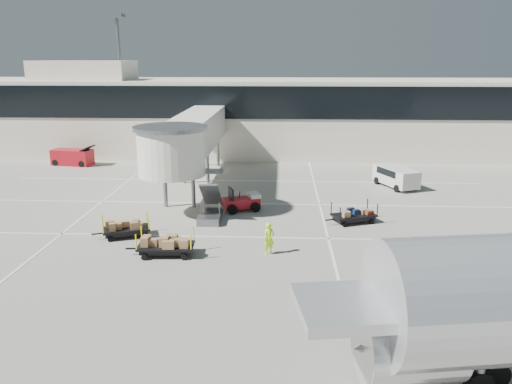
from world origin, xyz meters
TOP-DOWN VIEW (x-y plane):
  - ground at (0.00, 0.00)m, footprint 140.00×140.00m
  - lane_markings at (-0.67, 9.33)m, footprint 40.00×30.00m
  - terminal at (-0.35, 29.94)m, footprint 64.00×12.11m
  - jet_bridge at (-3.97, 12.26)m, footprint 5.70×20.40m
  - baggage_tug at (0.48, 7.41)m, footprint 2.79×2.36m
  - suitcase_cart at (7.91, 5.06)m, footprint 3.42×2.27m
  - box_cart_near at (-2.90, -1.11)m, footprint 3.69×1.66m
  - box_cart_far at (-5.84, 1.74)m, footprint 3.35×2.18m
  - ground_worker at (2.57, -0.55)m, footprint 0.77×0.71m
  - minivan at (12.51, 14.59)m, footprint 3.24×4.58m
  - belt_loader at (-17.46, 21.76)m, footprint 4.38×2.28m

SIDE VIEW (x-z plane):
  - ground at x=0.00m, z-range 0.00..0.00m
  - lane_markings at x=-0.67m, z-range 0.00..0.02m
  - suitcase_cart at x=7.91m, z-range -0.20..1.13m
  - box_cart_far at x=-5.84m, z-range -0.14..1.16m
  - box_cart_near at x=-2.90m, z-range -0.11..1.32m
  - baggage_tug at x=0.48m, z-range -0.23..1.43m
  - belt_loader at x=-17.46m, z-range -0.24..1.78m
  - ground_worker at x=2.57m, z-range 0.00..1.77m
  - minivan at x=12.51m, z-range 0.16..1.77m
  - terminal at x=-0.35m, z-range -3.49..11.71m
  - jet_bridge at x=-3.97m, z-range 1.27..7.30m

